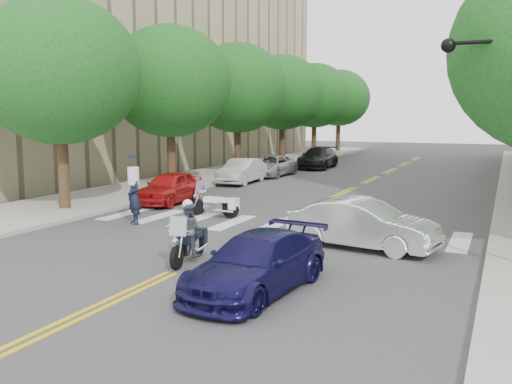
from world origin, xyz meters
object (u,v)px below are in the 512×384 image
Objects in this scene: motorcycle_police at (189,234)px; sedan_blue at (257,263)px; motorcycle_parked at (218,205)px; officer_standing at (134,197)px; convertible at (363,224)px.

motorcycle_police is 0.47× the size of sedan_blue.
motorcycle_parked is 1.09× the size of officer_standing.
motorcycle_police is 3.17m from sedan_blue.
motorcycle_police is 1.05× the size of officer_standing.
motorcycle_parked is 0.49× the size of convertible.
sedan_blue is (-1.16, -5.00, -0.07)m from convertible.
officer_standing is (-4.44, 3.74, 0.23)m from motorcycle_police.
motorcycle_parked is at bearing 75.35° from convertible.
sedan_blue is at bearing 176.85° from convertible.
convertible is (8.30, -0.41, -0.27)m from officer_standing.
convertible reaches higher than motorcycle_parked.
motorcycle_police is 0.48× the size of convertible.
officer_standing is 0.45× the size of convertible.
motorcycle_police is 5.10m from convertible.
convertible is 5.13m from sedan_blue.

